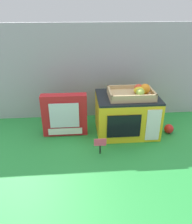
{
  "coord_description": "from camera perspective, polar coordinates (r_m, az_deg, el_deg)",
  "views": [
    {
      "loc": [
        -0.09,
        -1.29,
        0.78
      ],
      "look_at": [
        0.02,
        -0.0,
        0.15
      ],
      "focal_mm": 36.0,
      "sensor_mm": 36.0,
      "label": 1
    }
  ],
  "objects": [
    {
      "name": "ground_plane",
      "position": [
        1.51,
        -0.6,
        -5.15
      ],
      "size": [
        1.7,
        1.7,
        0.0
      ],
      "primitive_type": "plane",
      "color": "green",
      "rests_on": "ground"
    },
    {
      "name": "loose_toy_apple",
      "position": [
        1.56,
        18.02,
        -4.06
      ],
      "size": [
        0.06,
        0.06,
        0.06
      ],
      "primitive_type": "sphere",
      "color": "red",
      "rests_on": "ground"
    },
    {
      "name": "food_groups_crate",
      "position": [
        1.4,
        9.71,
        4.77
      ],
      "size": [
        0.27,
        0.19,
        0.09
      ],
      "color": "tan",
      "rests_on": "toy_microwave"
    },
    {
      "name": "price_sign",
      "position": [
        1.27,
        1.07,
        -8.09
      ],
      "size": [
        0.07,
        0.01,
        0.1
      ],
      "color": "black",
      "rests_on": "ground"
    },
    {
      "name": "cookie_set_box",
      "position": [
        1.43,
        -7.97,
        -0.84
      ],
      "size": [
        0.28,
        0.07,
        0.27
      ],
      "color": "red",
      "rests_on": "ground"
    },
    {
      "name": "display_back_panel",
      "position": [
        1.62,
        -1.34,
        10.0
      ],
      "size": [
        1.61,
        0.03,
        0.67
      ],
      "primitive_type": "cube",
      "color": "#A0A3A8",
      "rests_on": "ground"
    },
    {
      "name": "toy_microwave",
      "position": [
        1.47,
        7.79,
        -0.56
      ],
      "size": [
        0.39,
        0.3,
        0.25
      ],
      "color": "yellow",
      "rests_on": "ground"
    }
  ]
}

